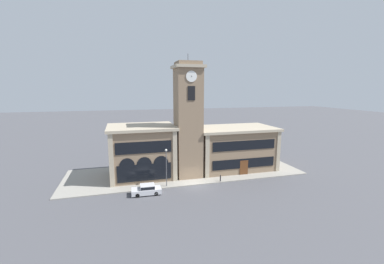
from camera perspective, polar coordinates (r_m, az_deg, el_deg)
ground_plane at (r=40.61m, az=0.80°, el=-11.80°), size 300.00×300.00×0.00m
sidewalk_kerb at (r=46.45m, az=-1.45°, el=-8.91°), size 40.82×12.91×0.15m
clock_tower at (r=42.47m, az=-0.86°, el=2.54°), size 4.82×4.82×20.29m
town_hall_left_wing at (r=44.29m, az=-11.06°, el=-4.19°), size 11.06×9.16×8.74m
town_hall_right_wing at (r=48.60m, az=9.29°, el=-3.47°), size 14.75×9.16×7.82m
parked_car_near at (r=37.78m, az=-10.02°, el=-12.44°), size 4.20×1.97×1.41m
street_lamp at (r=38.96m, az=-5.75°, el=-6.65°), size 0.36×0.36×5.79m
bollard at (r=41.98m, az=6.33°, el=-10.16°), size 0.18×0.18×1.06m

